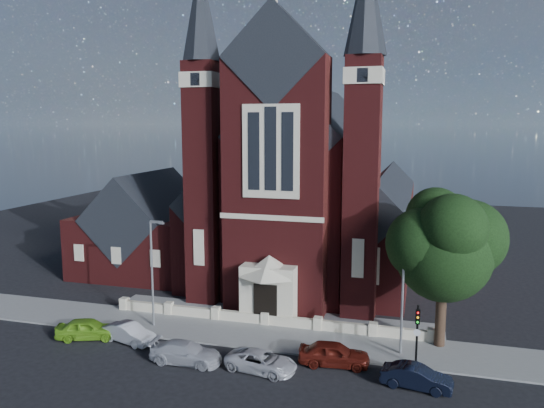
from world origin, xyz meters
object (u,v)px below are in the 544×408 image
at_px(street_tree, 446,248).
at_px(street_lamp_right, 404,287).
at_px(car_white_suv, 261,361).
at_px(car_lime_van, 88,329).
at_px(car_navy, 417,377).
at_px(car_dark_red, 334,354).
at_px(car_silver_a, 129,333).
at_px(traffic_signal, 417,328).
at_px(church, 311,191).
at_px(parish_hall, 148,232).
at_px(street_lamp_left, 153,267).
at_px(car_silver_b, 186,353).

distance_m(street_tree, street_lamp_right, 3.84).
bearing_deg(car_white_suv, car_lime_van, 93.47).
relative_size(car_white_suv, car_navy, 1.11).
height_order(car_lime_van, car_navy, car_lime_van).
height_order(car_white_suv, car_dark_red, car_dark_red).
xyz_separation_m(street_tree, car_dark_red, (-6.56, -4.44, -6.20)).
relative_size(car_silver_a, car_white_suv, 0.90).
bearing_deg(traffic_signal, street_tree, 64.05).
height_order(street_tree, car_white_suv, street_tree).
bearing_deg(car_navy, church, 33.36).
xyz_separation_m(street_tree, car_lime_van, (-23.98, -5.02, -6.23)).
bearing_deg(car_silver_a, street_tree, -61.86).
bearing_deg(car_dark_red, traffic_signal, -82.26).
bearing_deg(street_lamp_right, street_tree, 34.26).
bearing_deg(parish_hall, street_lamp_right, -28.22).
bearing_deg(car_white_suv, parish_hall, 53.25).
height_order(church, car_navy, church).
xyz_separation_m(car_silver_a, car_white_suv, (10.10, -1.66, -0.04)).
height_order(street_lamp_right, car_dark_red, street_lamp_right).
bearing_deg(car_white_suv, traffic_signal, -61.30).
relative_size(traffic_signal, car_white_suv, 0.90).
relative_size(street_lamp_right, car_dark_red, 1.82).
distance_m(parish_hall, car_lime_van, 18.21).
bearing_deg(car_lime_van, car_dark_red, -107.93).
height_order(street_lamp_left, street_lamp_right, same).
relative_size(street_lamp_right, car_lime_van, 1.88).
xyz_separation_m(church, car_dark_red, (6.03, -21.67, -7.43)).
relative_size(parish_hall, street_lamp_left, 1.51).
relative_size(street_tree, car_lime_van, 2.49).
relative_size(street_lamp_left, car_silver_a, 2.02).
bearing_deg(car_white_suv, car_dark_red, -54.71).
height_order(traffic_signal, car_white_suv, traffic_signal).
height_order(car_dark_red, car_navy, car_dark_red).
distance_m(street_lamp_right, car_silver_b, 14.60).
height_order(traffic_signal, car_dark_red, traffic_signal).
bearing_deg(car_navy, street_lamp_left, 85.06).
xyz_separation_m(street_lamp_left, street_lamp_right, (18.00, 0.00, 0.00)).
distance_m(parish_hall, street_lamp_right, 29.62).
distance_m(street_tree, street_lamp_left, 20.71).
relative_size(car_lime_van, car_silver_a, 1.07).
distance_m(street_tree, car_lime_van, 25.28).
xyz_separation_m(car_lime_van, car_dark_red, (17.42, 0.58, 0.03)).
bearing_deg(car_silver_a, church, -5.27).
bearing_deg(street_tree, car_dark_red, -145.92).
xyz_separation_m(car_lime_van, car_white_suv, (13.25, -1.42, -0.11)).
height_order(car_silver_b, car_white_suv, car_silver_b).
height_order(car_silver_a, car_dark_red, car_dark_red).
relative_size(parish_hall, car_silver_b, 2.61).
bearing_deg(car_silver_b, parish_hall, 33.72).
bearing_deg(parish_hall, car_navy, -34.13).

